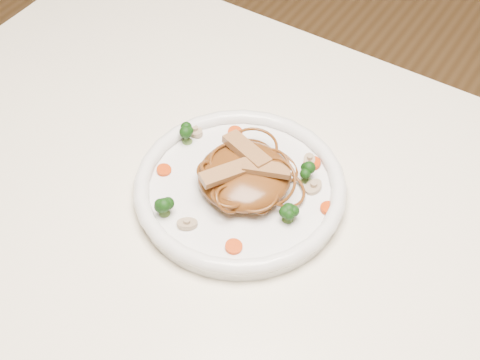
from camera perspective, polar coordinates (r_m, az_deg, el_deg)
The scene contains 19 objects.
table at distance 0.91m, azimuth 2.58°, elevation -9.89°, with size 1.20×0.80×0.75m.
plate at distance 0.88m, azimuth -0.00°, elevation -0.95°, with size 0.26×0.26×0.02m, color white.
noodle_mound at distance 0.86m, azimuth 0.36°, elevation 0.35°, with size 0.12×0.12×0.04m, color #653113.
chicken_a at distance 0.84m, azimuth 2.18°, elevation 0.94°, with size 0.06×0.02×0.01m, color #9D7E4A.
chicken_b at distance 0.86m, azimuth 0.55°, elevation 2.43°, with size 0.07×0.02×0.01m, color #9D7E4A.
chicken_c at distance 0.84m, azimuth -1.20°, elevation 0.57°, with size 0.06×0.02×0.01m, color #9D7E4A.
broccoli_0 at distance 0.87m, azimuth 5.47°, elevation 0.64°, with size 0.03×0.03×0.03m, color #0B340A, non-canonical shape.
broccoli_1 at distance 0.92m, azimuth -4.37°, elevation 3.82°, with size 0.03×0.03×0.03m, color #0B340A, non-canonical shape.
broccoli_2 at distance 0.84m, azimuth -6.26°, elevation -2.01°, with size 0.03×0.03×0.03m, color #0B340A, non-canonical shape.
broccoli_3 at distance 0.83m, azimuth 3.93°, elevation -2.66°, with size 0.02×0.02×0.03m, color #0B340A, non-canonical shape.
carrot_0 at distance 0.90m, azimuth 5.90°, elevation 1.37°, with size 0.02×0.02×0.01m, color #D24207.
carrot_1 at distance 0.89m, azimuth -6.22°, elevation 0.81°, with size 0.02×0.02×0.01m, color #D24207.
carrot_2 at distance 0.85m, azimuth 7.25°, elevation -2.30°, with size 0.02×0.02×0.01m, color #D24207.
carrot_3 at distance 0.93m, azimuth -0.40°, elevation 3.89°, with size 0.02×0.02×0.01m, color #D24207.
carrot_4 at distance 0.81m, azimuth -0.52°, elevation -5.46°, with size 0.02×0.02×0.01m, color #D24207.
mushroom_0 at distance 0.83m, azimuth -4.33°, elevation -3.59°, with size 0.03×0.03×0.01m, color #B9AA8B.
mushroom_1 at distance 0.87m, azimuth 6.00°, elevation -0.58°, with size 0.03×0.03×0.01m, color #B9AA8B.
mushroom_2 at distance 0.94m, azimuth -3.67°, elevation 3.98°, with size 0.03×0.03×0.01m, color #B9AA8B.
mushroom_3 at distance 0.90m, azimuth 5.69°, elevation 1.61°, with size 0.02×0.02×0.01m, color #B9AA8B.
Camera 1 is at (0.22, -0.42, 1.43)m, focal length 52.35 mm.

